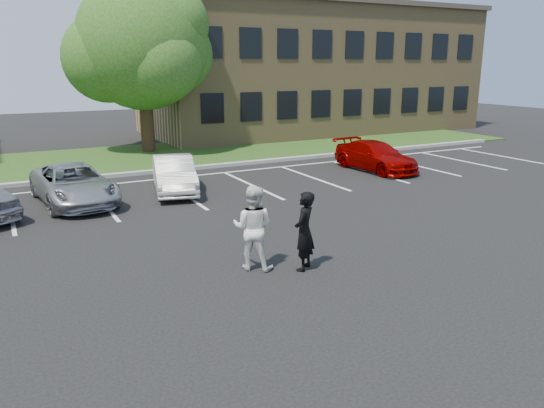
% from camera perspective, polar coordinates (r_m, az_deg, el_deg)
% --- Properties ---
extents(ground_plane, '(90.00, 90.00, 0.00)m').
position_cam_1_polar(ground_plane, '(12.41, 2.17, -6.64)').
color(ground_plane, black).
rests_on(ground_plane, ground).
extents(curb, '(40.00, 0.30, 0.15)m').
position_cam_1_polar(curb, '(23.18, -12.80, 3.41)').
color(curb, gray).
rests_on(curb, ground).
extents(grass_strip, '(44.00, 8.00, 0.08)m').
position_cam_1_polar(grass_strip, '(27.01, -15.05, 4.79)').
color(grass_strip, '#1B440D').
rests_on(grass_strip, ground).
extents(stall_lines, '(34.00, 5.36, 0.01)m').
position_cam_1_polar(stall_lines, '(20.77, -6.83, 2.16)').
color(stall_lines, white).
rests_on(stall_lines, ground).
extents(office_building, '(22.40, 10.40, 8.30)m').
position_cam_1_polar(office_building, '(37.61, 4.10, 14.30)').
color(office_building, olive).
rests_on(office_building, ground).
extents(tree, '(7.80, 7.20, 8.80)m').
position_cam_1_polar(tree, '(28.52, -13.62, 16.13)').
color(tree, black).
rests_on(tree, ground).
extents(man_black_suit, '(0.79, 0.76, 1.82)m').
position_cam_1_polar(man_black_suit, '(11.92, 3.49, -2.94)').
color(man_black_suit, black).
rests_on(man_black_suit, ground).
extents(man_white_shirt, '(1.20, 1.17, 1.95)m').
position_cam_1_polar(man_white_shirt, '(11.94, -2.07, -2.56)').
color(man_white_shirt, white).
rests_on(man_white_shirt, ground).
extents(car_silver_minivan, '(2.58, 4.84, 1.29)m').
position_cam_1_polar(car_silver_minivan, '(18.86, -20.55, 1.99)').
color(car_silver_minivan, '#A3A6AB').
rests_on(car_silver_minivan, ground).
extents(car_white_sedan, '(2.22, 4.16, 1.30)m').
position_cam_1_polar(car_white_sedan, '(19.56, -10.49, 3.16)').
color(car_white_sedan, silver).
rests_on(car_white_sedan, ground).
extents(car_red_compact, '(1.97, 4.39, 1.25)m').
position_cam_1_polar(car_red_compact, '(23.63, 11.06, 5.07)').
color(car_red_compact, '#890100').
rests_on(car_red_compact, ground).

